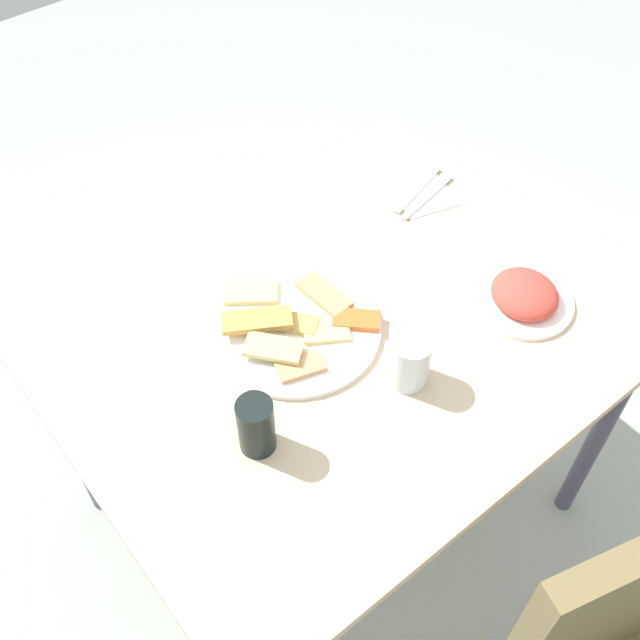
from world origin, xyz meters
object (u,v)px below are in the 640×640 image
(paper_napkin, at_px, (422,194))
(spoon, at_px, (428,197))
(pide_platter, at_px, (294,325))
(drinking_glass, at_px, (410,361))
(soda_can, at_px, (256,426))
(salad_plate_greens, at_px, (524,296))
(dining_table, at_px, (336,354))
(fork, at_px, (417,189))

(paper_napkin, xyz_separation_m, spoon, (0.00, 0.02, 0.00))
(pide_platter, relative_size, drinking_glass, 3.24)
(pide_platter, distance_m, soda_can, 0.28)
(paper_napkin, bearing_deg, salad_plate_greens, 79.17)
(salad_plate_greens, bearing_deg, drinking_glass, -1.50)
(dining_table, relative_size, spoon, 5.84)
(paper_napkin, bearing_deg, spoon, 90.00)
(soda_can, distance_m, spoon, 0.75)
(dining_table, xyz_separation_m, pide_platter, (0.06, -0.06, 0.09))
(salad_plate_greens, bearing_deg, paper_napkin, -100.83)
(dining_table, xyz_separation_m, drinking_glass, (-0.03, 0.18, 0.14))
(salad_plate_greens, relative_size, paper_napkin, 1.58)
(salad_plate_greens, bearing_deg, spoon, -101.37)
(soda_can, relative_size, spoon, 0.64)
(drinking_glass, distance_m, paper_napkin, 0.54)
(dining_table, relative_size, paper_napkin, 8.44)
(spoon, bearing_deg, drinking_glass, 30.18)
(salad_plate_greens, height_order, paper_napkin, salad_plate_greens)
(paper_napkin, bearing_deg, dining_table, 24.48)
(dining_table, xyz_separation_m, fork, (-0.42, -0.21, 0.09))
(pide_platter, height_order, salad_plate_greens, salad_plate_greens)
(dining_table, distance_m, soda_can, 0.33)
(dining_table, distance_m, fork, 0.47)
(pide_platter, bearing_deg, spoon, -166.45)
(salad_plate_greens, height_order, fork, salad_plate_greens)
(drinking_glass, bearing_deg, pide_platter, -67.93)
(soda_can, bearing_deg, drinking_glass, 168.86)
(dining_table, xyz_separation_m, spoon, (-0.42, -0.17, 0.09))
(dining_table, relative_size, drinking_glass, 10.09)
(spoon, bearing_deg, salad_plate_greens, 66.94)
(soda_can, height_order, paper_napkin, soda_can)
(soda_can, xyz_separation_m, paper_napkin, (-0.69, -0.31, -0.06))
(soda_can, height_order, spoon, soda_can)
(fork, bearing_deg, salad_plate_greens, 63.38)
(dining_table, height_order, fork, fork)
(dining_table, bearing_deg, drinking_glass, 99.55)
(drinking_glass, distance_m, spoon, 0.52)
(pide_platter, distance_m, paper_napkin, 0.50)
(pide_platter, xyz_separation_m, paper_napkin, (-0.48, -0.13, -0.01))
(dining_table, xyz_separation_m, soda_can, (0.28, 0.12, 0.14))
(soda_can, bearing_deg, spoon, -157.54)
(soda_can, bearing_deg, dining_table, -157.45)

